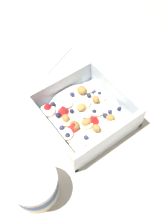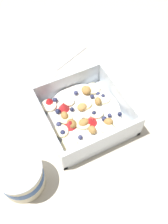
% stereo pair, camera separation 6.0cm
% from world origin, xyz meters
% --- Properties ---
extents(ground_plane, '(2.40, 2.40, 0.00)m').
position_xyz_m(ground_plane, '(0.00, 0.00, 0.00)').
color(ground_plane, beige).
extents(fruit_bowl, '(0.20, 0.20, 0.07)m').
position_xyz_m(fruit_bowl, '(0.01, 0.01, 0.02)').
color(fruit_bowl, white).
rests_on(fruit_bowl, ground).
extents(spoon, '(0.08, 0.17, 0.01)m').
position_xyz_m(spoon, '(0.19, -0.00, 0.00)').
color(spoon, silver).
rests_on(spoon, ground).
extents(yogurt_cup, '(0.09, 0.09, 0.07)m').
position_xyz_m(yogurt_cup, '(-0.08, 0.19, 0.04)').
color(yogurt_cup, beige).
rests_on(yogurt_cup, ground).
extents(folded_napkin, '(0.13, 0.13, 0.01)m').
position_xyz_m(folded_napkin, '(-0.21, 0.02, 0.00)').
color(folded_napkin, white).
rests_on(folded_napkin, ground).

